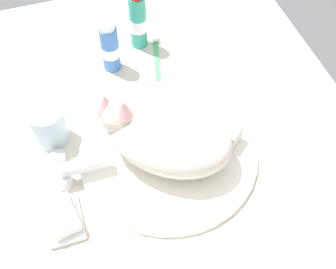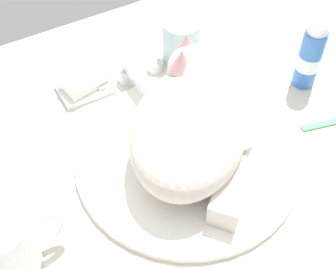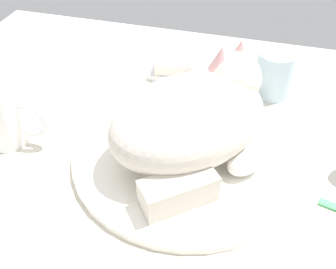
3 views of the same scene
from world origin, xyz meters
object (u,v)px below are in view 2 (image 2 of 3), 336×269
rinse_cup (181,41)px  toothpaste_bottle (310,57)px  coffee_mug (9,245)px  soap_bar (83,81)px  cat (191,124)px  faucet (132,76)px

rinse_cup → toothpaste_bottle: toothpaste_bottle is taller
coffee_mug → toothpaste_bottle: (55.45, 8.36, 1.23)cm
toothpaste_bottle → coffee_mug: bearing=-171.4°
rinse_cup → soap_bar: rinse_cup is taller
cat → toothpaste_bottle: 26.53cm
faucet → rinse_cup: bearing=9.7°
coffee_mug → toothpaste_bottle: size_ratio=0.91×
faucet → coffee_mug: coffee_mug is taller
cat → coffee_mug: (-29.28, -4.23, -2.51)cm
cat → toothpaste_bottle: (26.17, 4.13, -1.28)cm
cat → coffee_mug: bearing=-171.8°
coffee_mug → soap_bar: bearing=51.3°
faucet → soap_bar: (-7.95, 2.97, 0.08)cm
coffee_mug → faucet: bearing=38.5°
faucet → toothpaste_bottle: toothpaste_bottle is taller
soap_bar → coffee_mug: bearing=-128.7°
faucet → cat: bearing=-87.6°
coffee_mug → cat: bearing=8.2°
cat → soap_bar: size_ratio=4.08×
faucet → rinse_cup: rinse_cup is taller
rinse_cup → coffee_mug: bearing=-148.1°
coffee_mug → rinse_cup: size_ratio=1.39×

